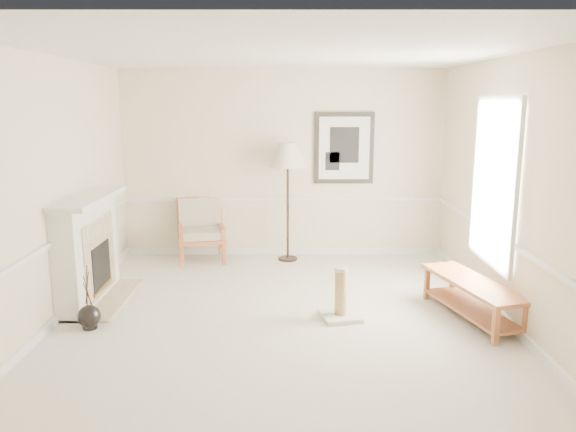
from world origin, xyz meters
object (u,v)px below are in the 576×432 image
object	(u,v)px
floor_lamp	(288,158)
scratching_post	(341,303)
floor_vase	(89,317)
armchair	(201,227)
bench	(472,293)

from	to	relation	value
floor_lamp	scratching_post	world-z (taller)	floor_lamp
floor_vase	armchair	size ratio (longest dim) A/B	0.76
bench	armchair	bearing A→B (deg)	144.18
armchair	floor_lamp	bearing A→B (deg)	-15.31
armchair	bench	world-z (taller)	armchair
floor_vase	scratching_post	world-z (taller)	floor_vase
floor_vase	floor_lamp	bearing A→B (deg)	51.51
armchair	bench	size ratio (longest dim) A/B	0.58
armchair	floor_lamp	xyz separation A→B (m)	(1.35, -0.07, 1.07)
bench	scratching_post	world-z (taller)	scratching_post
floor_lamp	bench	bearing A→B (deg)	-49.14
floor_lamp	floor_vase	bearing A→B (deg)	-128.49
floor_lamp	bench	size ratio (longest dim) A/B	1.13
bench	floor_vase	bearing A→B (deg)	-175.98
bench	scratching_post	xyz separation A→B (m)	(-1.48, -0.01, -0.10)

